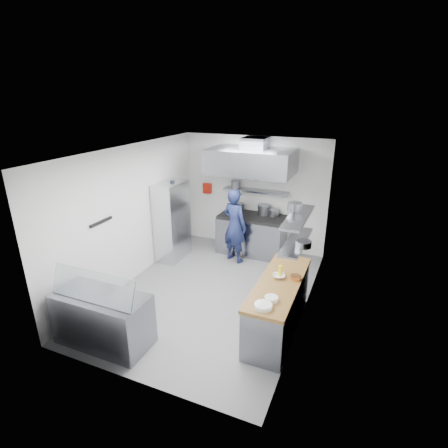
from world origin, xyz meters
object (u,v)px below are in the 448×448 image
at_px(gas_range, 251,235).
at_px(chef, 235,226).
at_px(display_case, 103,319).
at_px(wire_rack, 172,221).

xyz_separation_m(gas_range, chef, (-0.22, -0.58, 0.42)).
bearing_deg(display_case, chef, 76.77).
bearing_deg(display_case, gas_range, 75.63).
height_order(chef, display_case, chef).
xyz_separation_m(chef, wire_rack, (-1.41, -0.41, 0.05)).
height_order(gas_range, display_case, gas_range).
distance_m(wire_rack, display_case, 3.20).
bearing_deg(wire_rack, display_case, -79.43).
height_order(gas_range, wire_rack, wire_rack).
distance_m(gas_range, wire_rack, 1.97).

